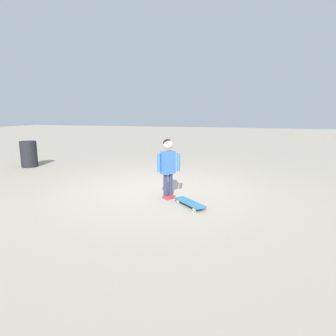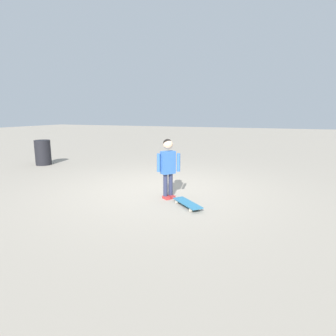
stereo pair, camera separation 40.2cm
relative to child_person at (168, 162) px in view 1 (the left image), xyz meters
name	(u,v)px [view 1 (the left image)]	position (x,y,z in m)	size (l,w,h in m)	color
ground_plane	(155,190)	(0.40, -0.44, -0.66)	(50.00, 50.00, 0.00)	#9E9384
child_person	(168,162)	(0.00, 0.00, 0.00)	(0.37, 0.28, 1.06)	#2D3351
skateboard	(190,203)	(-0.47, 0.33, -0.60)	(0.62, 0.59, 0.07)	teal
trash_bin	(29,154)	(4.63, -1.74, -0.29)	(0.44, 0.44, 0.73)	black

